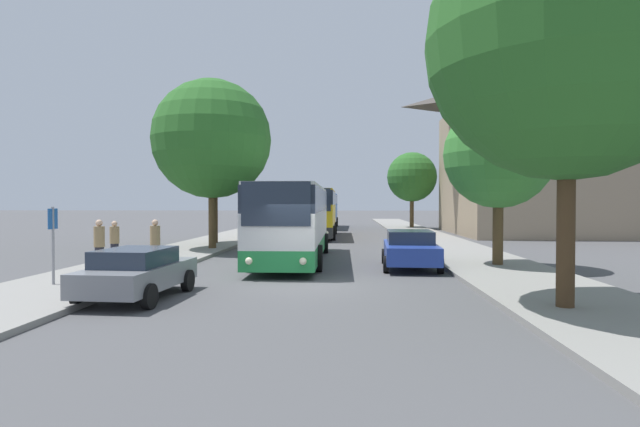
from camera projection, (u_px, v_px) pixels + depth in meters
name	position (u px, v px, depth m)	size (l,w,h in m)	color
ground_plane	(304.00, 285.00, 15.39)	(300.00, 300.00, 0.00)	#4C4C4F
sidewalk_left	(84.00, 281.00, 15.78)	(4.00, 120.00, 0.15)	gray
sidewalk_right	(535.00, 285.00, 14.99)	(4.00, 120.00, 0.15)	gray
building_right_background	(590.00, 143.00, 40.06)	(21.45, 14.33, 14.69)	gray
bus_front	(293.00, 221.00, 21.79)	(2.89, 11.55, 3.26)	#238942
bus_middle	(317.00, 212.00, 37.10)	(2.89, 11.37, 3.49)	#2D2D2D
bus_rear	(323.00, 209.00, 50.41)	(2.90, 11.63, 3.52)	silver
parked_car_left_curb	(138.00, 272.00, 13.16)	(2.12, 4.06, 1.35)	slate
parked_car_right_near	(410.00, 248.00, 19.44)	(2.31, 4.64, 1.46)	#233D9E
bus_stop_sign	(53.00, 236.00, 14.59)	(0.08, 0.45, 2.28)	gray
pedestrian_waiting_near	(155.00, 243.00, 18.27)	(0.36, 0.36, 1.78)	#23232D
pedestrian_waiting_far	(115.00, 242.00, 19.54)	(0.36, 0.36, 1.68)	#23232D
pedestrian_walking_back	(99.00, 245.00, 17.30)	(0.36, 0.36, 1.81)	#23232D
tree_left_near	(212.00, 139.00, 26.35)	(6.28, 6.28, 8.91)	#513D23
tree_left_far	(214.00, 142.00, 29.74)	(4.96, 4.96, 8.54)	#47331E
tree_right_near	(412.00, 177.00, 49.09)	(4.87, 4.87, 7.39)	#513D23
tree_right_mid	(498.00, 155.00, 19.26)	(4.20, 4.20, 6.38)	#513D23
tree_right_far	(568.00, 40.00, 11.34)	(6.43, 6.43, 9.33)	#47331E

